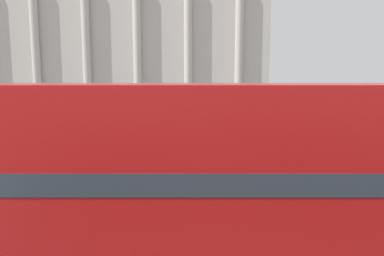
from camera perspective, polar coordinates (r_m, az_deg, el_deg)
double_decker_bus at (r=8.19m, az=7.33°, el=-7.11°), size 10.87×2.68×4.36m
plaza_building_left at (r=50.78m, az=-10.64°, el=13.50°), size 36.39×14.12×19.28m
traffic_light_near at (r=13.67m, az=-17.23°, el=-0.54°), size 0.42×0.24×4.00m
traffic_light_mid at (r=20.18m, az=11.62°, el=2.33°), size 0.42×0.24×4.04m
traffic_light_far at (r=27.92m, az=-1.92°, el=3.67°), size 0.42×0.24×3.81m
car_white at (r=32.05m, az=-10.74°, el=0.87°), size 4.20×1.93×1.35m
car_black at (r=30.14m, az=6.66°, el=0.52°), size 4.20×1.93×1.35m
pedestrian_grey at (r=28.17m, az=-16.38°, el=0.42°), size 0.32×0.32×1.78m
pedestrian_red at (r=31.37m, az=10.43°, el=1.13°), size 0.32×0.32×1.61m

